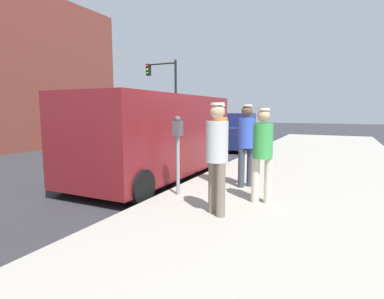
# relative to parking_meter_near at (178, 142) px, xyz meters

# --- Properties ---
(ground_plane) EXTENTS (80.00, 80.00, 0.00)m
(ground_plane) POSITION_rel_parking_meter_near_xyz_m (-1.35, 0.90, -1.18)
(ground_plane) COLOR #2D2D33
(sidewalk_slab) EXTENTS (5.00, 32.00, 0.15)m
(sidewalk_slab) POSITION_rel_parking_meter_near_xyz_m (2.15, 0.90, -1.11)
(sidewalk_slab) COLOR #9E998E
(sidewalk_slab) RESTS_ON ground
(parking_meter_near) EXTENTS (0.14, 0.18, 1.52)m
(parking_meter_near) POSITION_rel_parking_meter_near_xyz_m (0.00, 0.00, 0.00)
(parking_meter_near) COLOR gray
(parking_meter_near) RESTS_ON sidewalk_slab
(pedestrian_in_gray) EXTENTS (0.34, 0.34, 1.74)m
(pedestrian_in_gray) POSITION_rel_parking_meter_near_xyz_m (1.08, -0.74, -0.03)
(pedestrian_in_gray) COLOR #726656
(pedestrian_in_gray) RESTS_ON sidewalk_slab
(pedestrian_in_orange) EXTENTS (0.34, 0.35, 1.75)m
(pedestrian_in_orange) POSITION_rel_parking_meter_near_xyz_m (0.37, 1.28, -0.02)
(pedestrian_in_orange) COLOR #383D47
(pedestrian_in_orange) RESTS_ON sidewalk_slab
(pedestrian_in_green) EXTENTS (0.36, 0.34, 1.66)m
(pedestrian_in_green) POSITION_rel_parking_meter_near_xyz_m (1.58, 0.18, -0.08)
(pedestrian_in_green) COLOR beige
(pedestrian_in_green) RESTS_ON sidewalk_slab
(pedestrian_in_blue) EXTENTS (0.34, 0.34, 1.75)m
(pedestrian_in_blue) POSITION_rel_parking_meter_near_xyz_m (1.00, 1.18, -0.02)
(pedestrian_in_blue) COLOR #383D47
(pedestrian_in_blue) RESTS_ON sidewalk_slab
(parked_van) EXTENTS (2.14, 5.21, 2.15)m
(parked_van) POSITION_rel_parking_meter_near_xyz_m (-1.50, 1.59, -0.03)
(parked_van) COLOR maroon
(parked_van) RESTS_ON ground
(parked_sedan_ahead) EXTENTS (2.03, 4.44, 1.65)m
(parked_sedan_ahead) POSITION_rel_parking_meter_near_xyz_m (-1.79, 8.86, -0.43)
(parked_sedan_ahead) COLOR navy
(parked_sedan_ahead) RESTS_ON ground
(traffic_light_corner) EXTENTS (2.48, 0.42, 5.20)m
(traffic_light_corner) POSITION_rel_parking_meter_near_xyz_m (-8.36, 13.59, 2.34)
(traffic_light_corner) COLOR black
(traffic_light_corner) RESTS_ON ground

